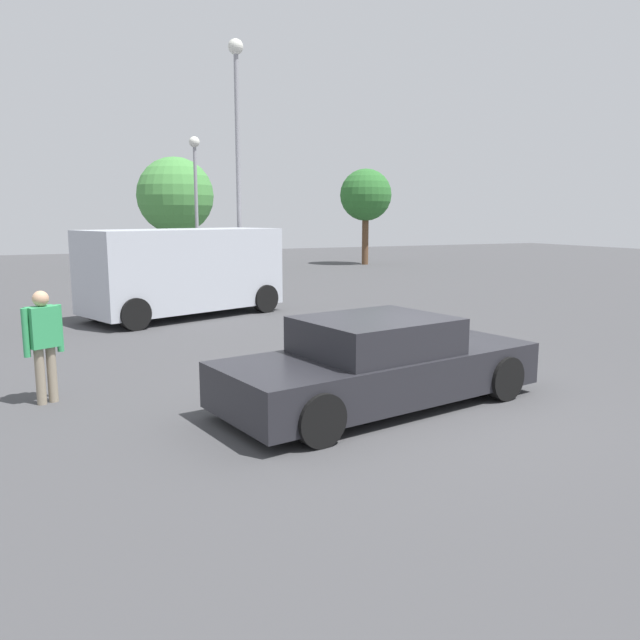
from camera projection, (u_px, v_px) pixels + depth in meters
name	position (u px, v px, depth m)	size (l,w,h in m)	color
ground_plane	(400.00, 406.00, 8.70)	(80.00, 80.00, 0.00)	#424244
sedan_foreground	(379.00, 365.00, 8.65)	(4.86, 2.54, 1.25)	#232328
dog	(370.00, 341.00, 11.73)	(0.35, 0.63, 0.46)	beige
van_white	(184.00, 270.00, 16.27)	(5.47, 3.62, 2.27)	#B2B7C1
pedestrian	(43.00, 337.00, 8.69)	(0.52, 0.39, 1.60)	gray
light_post_near	(196.00, 182.00, 25.98)	(0.44, 0.44, 5.83)	gray
light_post_mid	(237.00, 132.00, 18.44)	(0.44, 0.44, 7.65)	gray
tree_back_left	(366.00, 196.00, 33.45)	(2.75, 2.75, 5.09)	brown
tree_back_center	(175.00, 196.00, 30.93)	(3.76, 3.76, 5.48)	brown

